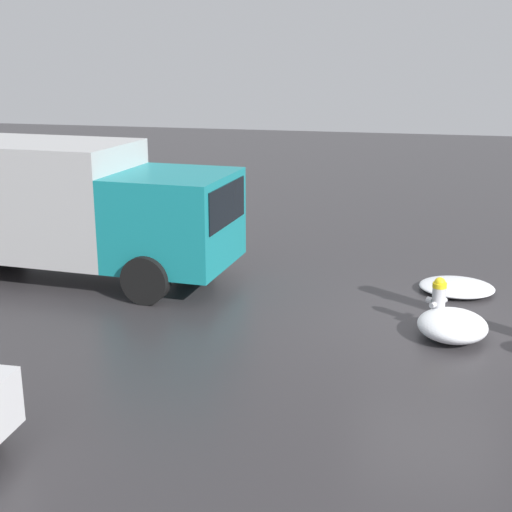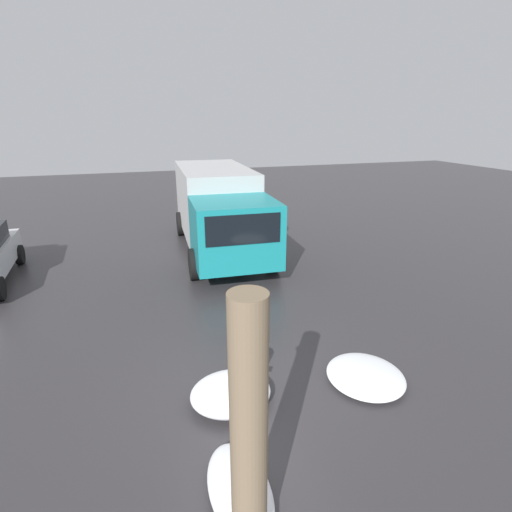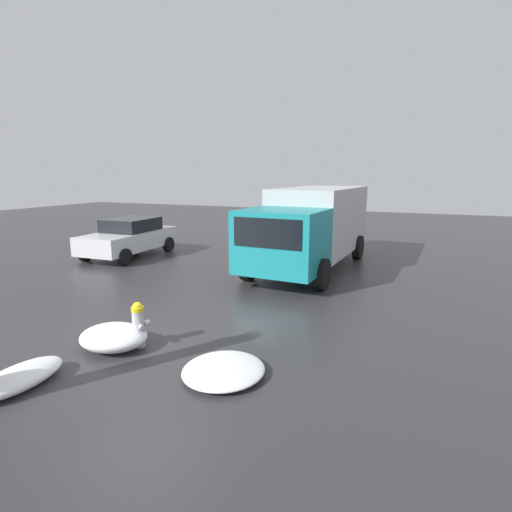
% 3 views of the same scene
% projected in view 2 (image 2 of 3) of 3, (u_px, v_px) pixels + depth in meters
% --- Properties ---
extents(ground_plane, '(60.00, 60.00, 0.00)m').
position_uv_depth(ground_plane, '(251.00, 390.00, 6.74)').
color(ground_plane, '#333033').
extents(fire_hydrant, '(0.36, 0.40, 0.87)m').
position_uv_depth(fire_hydrant, '(251.00, 367.00, 6.59)').
color(fire_hydrant, '#B7B7BC').
rests_on(fire_hydrant, ground_plane).
extents(tree_trunk, '(0.56, 0.37, 2.97)m').
position_uv_depth(tree_trunk, '(249.00, 434.00, 3.80)').
color(tree_trunk, '#7F6B51').
rests_on(tree_trunk, ground_plane).
extents(delivery_truck, '(7.20, 2.90, 2.72)m').
position_uv_depth(delivery_truck, '(219.00, 207.00, 13.46)').
color(delivery_truck, teal).
rests_on(delivery_truck, ground_plane).
extents(snow_pile_by_hydrant, '(1.42, 1.33, 0.19)m').
position_uv_depth(snow_pile_by_hydrant, '(365.00, 376.00, 6.96)').
color(snow_pile_by_hydrant, white).
rests_on(snow_pile_by_hydrant, ground_plane).
extents(snow_pile_curbside, '(1.11, 1.29, 0.42)m').
position_uv_depth(snow_pile_curbside, '(231.00, 393.00, 6.34)').
color(snow_pile_curbside, white).
rests_on(snow_pile_curbside, ground_plane).
extents(snow_pile_by_tree, '(1.44, 0.73, 0.30)m').
position_uv_depth(snow_pile_by_tree, '(240.00, 489.00, 4.77)').
color(snow_pile_by_tree, white).
rests_on(snow_pile_by_tree, ground_plane).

